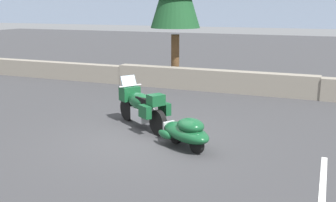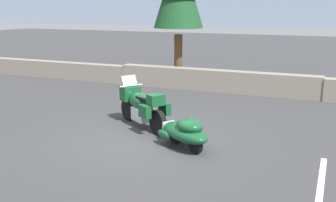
# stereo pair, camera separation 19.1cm
# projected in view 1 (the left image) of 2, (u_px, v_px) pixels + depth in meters

# --- Properties ---
(ground_plane) EXTENTS (80.00, 80.00, 0.00)m
(ground_plane) POSITION_uv_depth(u_px,v_px,m) (143.00, 138.00, 10.08)
(ground_plane) COLOR #38383A
(stone_guard_wall) EXTENTS (24.00, 0.56, 0.84)m
(stone_guard_wall) POSITION_uv_depth(u_px,v_px,m) (216.00, 81.00, 15.59)
(stone_guard_wall) COLOR gray
(stone_guard_wall) RESTS_ON ground
(touring_motorcycle) EXTENTS (1.99, 1.51, 1.33)m
(touring_motorcycle) POSITION_uv_depth(u_px,v_px,m) (142.00, 105.00, 10.87)
(touring_motorcycle) COLOR black
(touring_motorcycle) RESTS_ON ground
(car_shaped_trailer) EXTENTS (2.03, 1.53, 0.76)m
(car_shaped_trailer) POSITION_uv_depth(u_px,v_px,m) (186.00, 131.00, 9.27)
(car_shaped_trailer) COLOR black
(car_shaped_trailer) RESTS_ON ground
(parking_stripe_marker) EXTENTS (0.12, 3.60, 0.01)m
(parking_stripe_marker) POSITION_uv_depth(u_px,v_px,m) (322.00, 191.00, 7.16)
(parking_stripe_marker) COLOR silver
(parking_stripe_marker) RESTS_ON ground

